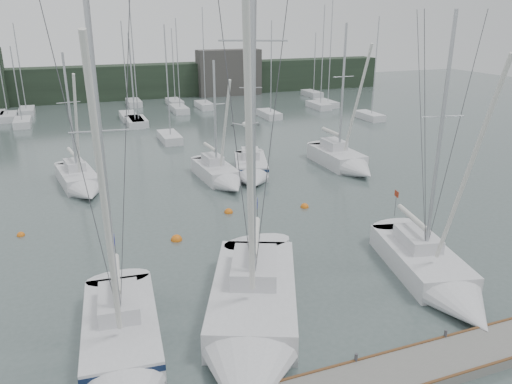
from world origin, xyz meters
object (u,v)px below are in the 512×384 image
Objects in this scene: sailboat_near_left at (123,357)px; sailboat_mid_e at (346,162)px; sailboat_near_center at (251,329)px; sailboat_mid_b at (81,183)px; sailboat_mid_d at (252,170)px; sailboat_mid_c at (221,177)px; buoy_b at (229,213)px; buoy_a at (177,240)px; buoy_c at (21,236)px; buoy_d at (305,207)px; sailboat_near_right at (439,279)px.

sailboat_near_left is 1.16× the size of sailboat_mid_e.
sailboat_near_left is 0.75× the size of sailboat_near_center.
sailboat_mid_b is 0.91× the size of sailboat_mid_d.
sailboat_mid_c is 6.06m from buoy_b.
sailboat_mid_b is 12.84m from sailboat_mid_d.
buoy_c is (-8.37, 3.86, 0.00)m from buoy_a.
buoy_d is at bearing -65.03° from sailboat_mid_d.
sailboat_near_left is 11.07m from buoy_a.
sailboat_near_right is 11.81m from buoy_d.
sailboat_near_right is (14.50, 0.54, -0.05)m from sailboat_near_left.
sailboat_mid_e is 22.28× the size of buoy_d.
sailboat_mid_e is 27.22× the size of buoy_c.
sailboat_mid_d reaches higher than sailboat_mid_c.
sailboat_mid_d is (-2.23, 19.07, 0.04)m from sailboat_near_right.
sailboat_mid_b is at bearing 62.45° from buoy_c.
sailboat_mid_c is 21.41× the size of buoy_c.
buoy_b is 5.13m from buoy_d.
sailboat_near_center is 34.49× the size of buoy_d.
buoy_a is at bearing 149.38° from sailboat_near_right.
buoy_d is at bearing 12.58° from buoy_a.
sailboat_near_left is 15.57m from buoy_b.
buoy_c is at bearing 156.65° from sailboat_near_right.
sailboat_near_right reaches higher than buoy_b.
buoy_b is at bearing 63.03° from sailboat_near_left.
sailboat_near_right reaches higher than buoy_d.
sailboat_mid_d reaches higher than buoy_a.
buoy_b is at bearing -106.59° from sailboat_mid_c.
sailboat_mid_b is 0.84× the size of sailboat_mid_e.
sailboat_mid_d reaches higher than buoy_b.
sailboat_near_right is 19.20m from sailboat_mid_d.
buoy_b is at bearing -4.21° from buoy_c.
buoy_b is (3.36, 13.31, -0.63)m from sailboat_near_center.
sailboat_near_right is at bearing 7.21° from sailboat_near_left.
sailboat_near_left is at bearing -105.15° from sailboat_mid_d.
sailboat_near_right is 1.37× the size of sailboat_mid_c.
buoy_b is at bearing 35.82° from buoy_a.
buoy_a reaches higher than buoy_d.
sailboat_mid_e reaches higher than buoy_c.
sailboat_mid_c reaches higher than buoy_a.
buoy_b is at bearing -105.09° from sailboat_mid_d.
buoy_a is at bearing -75.79° from sailboat_mid_b.
buoy_b reaches higher than buoy_d.
sailboat_near_center is 19.77m from sailboat_mid_c.
buoy_a is (-5.41, -8.84, -0.53)m from sailboat_mid_c.
sailboat_mid_d is at bearing 18.50° from buoy_c.
sailboat_near_right is 20.60× the size of buoy_a.
buoy_a is (4.17, 10.24, -0.58)m from sailboat_near_left.
buoy_a is at bearing -125.36° from sailboat_mid_c.
sailboat_near_right is 29.35× the size of buoy_c.
sailboat_mid_d is at bearing 174.52° from sailboat_mid_e.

